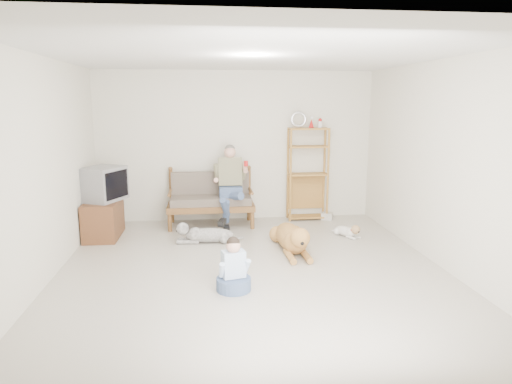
{
  "coord_description": "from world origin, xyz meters",
  "views": [
    {
      "loc": [
        -0.6,
        -5.54,
        2.16
      ],
      "look_at": [
        0.16,
        1.0,
        0.85
      ],
      "focal_mm": 32.0,
      "sensor_mm": 36.0,
      "label": 1
    }
  ],
  "objects": [
    {
      "name": "wall_outlet",
      "position": [
        -1.25,
        2.73,
        0.3
      ],
      "size": [
        0.12,
        0.02,
        0.08
      ],
      "primitive_type": "cube",
      "color": "white",
      "rests_on": "ground"
    },
    {
      "name": "golden_retriever",
      "position": [
        0.67,
        0.76,
        0.19
      ],
      "size": [
        0.42,
        1.58,
        0.48
      ],
      "rotation": [
        0.0,
        0.0,
        0.03
      ],
      "color": "#B4773E",
      "rests_on": "ground"
    },
    {
      "name": "shaggy_dog",
      "position": [
        -0.62,
        1.32,
        0.13
      ],
      "size": [
        1.1,
        0.28,
        0.32
      ],
      "rotation": [
        0.0,
        0.0,
        -1.61
      ],
      "color": "silver",
      "rests_on": "ground"
    },
    {
      "name": "terrier",
      "position": [
        1.7,
        1.34,
        0.1
      ],
      "size": [
        0.36,
        0.55,
        0.23
      ],
      "rotation": [
        0.0,
        0.0,
        0.5
      ],
      "color": "silver",
      "rests_on": "ground"
    },
    {
      "name": "book_stack",
      "position": [
        1.66,
        2.46,
        0.06
      ],
      "size": [
        0.24,
        0.21,
        0.13
      ],
      "primitive_type": "cube",
      "rotation": [
        0.0,
        0.0,
        -0.4
      ],
      "color": "silver",
      "rests_on": "ground"
    },
    {
      "name": "child",
      "position": [
        -0.28,
        -0.55,
        0.23
      ],
      "size": [
        0.41,
        0.41,
        0.64
      ],
      "rotation": [
        0.0,
        0.0,
        0.24
      ],
      "color": "#486185",
      "rests_on": "ground"
    },
    {
      "name": "wall_front",
      "position": [
        0.0,
        -2.75,
        1.35
      ],
      "size": [
        5.0,
        0.0,
        5.0
      ],
      "primitive_type": "plane",
      "rotation": [
        -1.57,
        0.0,
        0.0
      ],
      "color": "beige",
      "rests_on": "ground"
    },
    {
      "name": "floor",
      "position": [
        0.0,
        0.0,
        0.0
      ],
      "size": [
        5.5,
        5.5,
        0.0
      ],
      "primitive_type": "plane",
      "color": "#BDB5A6",
      "rests_on": "ground"
    },
    {
      "name": "wall_back",
      "position": [
        0.0,
        2.75,
        1.35
      ],
      "size": [
        5.0,
        0.0,
        5.0
      ],
      "primitive_type": "plane",
      "rotation": [
        1.57,
        0.0,
        0.0
      ],
      "color": "beige",
      "rests_on": "ground"
    },
    {
      "name": "wall_left",
      "position": [
        -2.5,
        0.0,
        1.35
      ],
      "size": [
        0.0,
        5.5,
        5.5
      ],
      "primitive_type": "plane",
      "rotation": [
        1.57,
        0.0,
        1.57
      ],
      "color": "beige",
      "rests_on": "ground"
    },
    {
      "name": "wall_right",
      "position": [
        2.5,
        0.0,
        1.35
      ],
      "size": [
        0.0,
        5.5,
        5.5
      ],
      "primitive_type": "plane",
      "rotation": [
        1.57,
        0.0,
        -1.57
      ],
      "color": "beige",
      "rests_on": "ground"
    },
    {
      "name": "man",
      "position": [
        -0.17,
        2.13,
        0.65
      ],
      "size": [
        0.54,
        0.77,
        1.25
      ],
      "color": "#486185",
      "rests_on": "loveseat"
    },
    {
      "name": "tv_stand",
      "position": [
        -2.23,
        1.8,
        0.3
      ],
      "size": [
        0.51,
        0.91,
        0.6
      ],
      "rotation": [
        0.0,
        0.0,
        -0.01
      ],
      "color": "brown",
      "rests_on": "ground"
    },
    {
      "name": "ceiling",
      "position": [
        0.0,
        0.0,
        2.7
      ],
      "size": [
        5.5,
        5.5,
        0.0
      ],
      "primitive_type": "plane",
      "rotation": [
        3.14,
        0.0,
        0.0
      ],
      "color": "silver",
      "rests_on": "ground"
    },
    {
      "name": "crt_tv",
      "position": [
        -2.19,
        1.84,
        0.87
      ],
      "size": [
        0.75,
        0.81,
        0.54
      ],
      "rotation": [
        0.0,
        0.0,
        -0.45
      ],
      "color": "gray",
      "rests_on": "tv_stand"
    },
    {
      "name": "etagere",
      "position": [
        1.29,
        2.55,
        0.87
      ],
      "size": [
        0.75,
        0.33,
        1.98
      ],
      "color": "#A87635",
      "rests_on": "ground"
    },
    {
      "name": "loveseat",
      "position": [
        -0.49,
        2.36,
        0.49
      ],
      "size": [
        1.5,
        0.7,
        0.95
      ],
      "rotation": [
        0.0,
        0.0,
        -0.0
      ],
      "color": "brown",
      "rests_on": "ground"
    }
  ]
}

